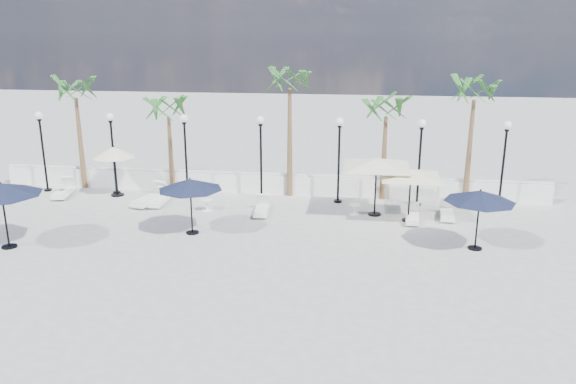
# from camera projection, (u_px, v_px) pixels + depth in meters

# --- Properties ---
(ground) EXTENTS (100.00, 100.00, 0.00)m
(ground) POSITION_uv_depth(u_px,v_px,m) (229.00, 253.00, 19.62)
(ground) COLOR #969691
(ground) RESTS_ON ground
(balustrade) EXTENTS (26.00, 0.30, 1.01)m
(balustrade) POSITION_uv_depth(u_px,v_px,m) (265.00, 184.00, 26.62)
(balustrade) COLOR white
(balustrade) RESTS_ON ground
(lamppost_0) EXTENTS (0.36, 0.36, 3.84)m
(lamppost_0) POSITION_uv_depth(u_px,v_px,m) (42.00, 140.00, 26.44)
(lamppost_0) COLOR black
(lamppost_0) RESTS_ON ground
(lamppost_1) EXTENTS (0.36, 0.36, 3.84)m
(lamppost_1) POSITION_uv_depth(u_px,v_px,m) (112.00, 142.00, 26.00)
(lamppost_1) COLOR black
(lamppost_1) RESTS_ON ground
(lamppost_2) EXTENTS (0.36, 0.36, 3.84)m
(lamppost_2) POSITION_uv_depth(u_px,v_px,m) (185.00, 144.00, 25.55)
(lamppost_2) COLOR black
(lamppost_2) RESTS_ON ground
(lamppost_3) EXTENTS (0.36, 0.36, 3.84)m
(lamppost_3) POSITION_uv_depth(u_px,v_px,m) (261.00, 146.00, 25.11)
(lamppost_3) COLOR black
(lamppost_3) RESTS_ON ground
(lamppost_4) EXTENTS (0.36, 0.36, 3.84)m
(lamppost_4) POSITION_uv_depth(u_px,v_px,m) (339.00, 148.00, 24.66)
(lamppost_4) COLOR black
(lamppost_4) RESTS_ON ground
(lamppost_5) EXTENTS (0.36, 0.36, 3.84)m
(lamppost_5) POSITION_uv_depth(u_px,v_px,m) (420.00, 150.00, 24.22)
(lamppost_5) COLOR black
(lamppost_5) RESTS_ON ground
(lamppost_6) EXTENTS (0.36, 0.36, 3.84)m
(lamppost_6) POSITION_uv_depth(u_px,v_px,m) (504.00, 153.00, 23.77)
(lamppost_6) COLOR black
(lamppost_6) RESTS_ON ground
(palm_0) EXTENTS (2.60, 2.60, 5.50)m
(palm_0) POSITION_uv_depth(u_px,v_px,m) (75.00, 95.00, 26.44)
(palm_0) COLOR brown
(palm_0) RESTS_ON ground
(palm_1) EXTENTS (2.60, 2.60, 4.70)m
(palm_1) POSITION_uv_depth(u_px,v_px,m) (168.00, 113.00, 26.09)
(palm_1) COLOR brown
(palm_1) RESTS_ON ground
(palm_2) EXTENTS (2.60, 2.60, 6.10)m
(palm_2) POSITION_uv_depth(u_px,v_px,m) (290.00, 85.00, 24.98)
(palm_2) COLOR brown
(palm_2) RESTS_ON ground
(palm_3) EXTENTS (2.60, 2.60, 4.90)m
(palm_3) POSITION_uv_depth(u_px,v_px,m) (386.00, 113.00, 24.76)
(palm_3) COLOR brown
(palm_3) RESTS_ON ground
(palm_4) EXTENTS (2.60, 2.60, 5.70)m
(palm_4) POSITION_uv_depth(u_px,v_px,m) (474.00, 97.00, 24.07)
(palm_4) COLOR brown
(palm_4) RESTS_ON ground
(lounger_1) EXTENTS (0.95, 1.99, 0.72)m
(lounger_1) POSITION_uv_depth(u_px,v_px,m) (64.00, 191.00, 26.22)
(lounger_1) COLOR white
(lounger_1) RESTS_ON ground
(lounger_2) EXTENTS (1.30, 2.27, 0.81)m
(lounger_2) POSITION_uv_depth(u_px,v_px,m) (151.00, 198.00, 25.04)
(lounger_2) COLOR white
(lounger_2) RESTS_ON ground
(lounger_3) EXTENTS (0.70, 1.75, 0.64)m
(lounger_3) POSITION_uv_depth(u_px,v_px,m) (262.00, 209.00, 23.71)
(lounger_3) COLOR white
(lounger_3) RESTS_ON ground
(lounger_4) EXTENTS (0.55, 1.67, 0.62)m
(lounger_4) POSITION_uv_depth(u_px,v_px,m) (160.00, 200.00, 24.95)
(lounger_4) COLOR white
(lounger_4) RESTS_ON ground
(lounger_5) EXTENTS (0.66, 1.67, 0.61)m
(lounger_5) POSITION_uv_depth(u_px,v_px,m) (413.00, 217.00, 22.75)
(lounger_5) COLOR white
(lounger_5) RESTS_ON ground
(lounger_6) EXTENTS (0.70, 1.76, 0.64)m
(lounger_6) POSITION_uv_depth(u_px,v_px,m) (447.00, 213.00, 23.20)
(lounger_6) COLOR white
(lounger_6) RESTS_ON ground
(side_table_0) EXTENTS (0.52, 0.52, 0.51)m
(side_table_0) POSITION_uv_depth(u_px,v_px,m) (61.00, 191.00, 26.03)
(side_table_0) COLOR white
(side_table_0) RESTS_ON ground
(side_table_1) EXTENTS (0.53, 0.53, 0.52)m
(side_table_1) POSITION_uv_depth(u_px,v_px,m) (207.00, 204.00, 24.07)
(side_table_1) COLOR white
(side_table_1) RESTS_ON ground
(side_table_2) EXTENTS (0.48, 0.48, 0.46)m
(side_table_2) POSITION_uv_depth(u_px,v_px,m) (355.00, 208.00, 23.55)
(side_table_2) COLOR white
(side_table_2) RESTS_ON ground
(parasol_navy_left) EXTENTS (2.77, 2.77, 2.44)m
(parasol_navy_left) POSITION_uv_depth(u_px,v_px,m) (1.00, 190.00, 19.51)
(parasol_navy_left) COLOR black
(parasol_navy_left) RESTS_ON ground
(parasol_navy_mid) EXTENTS (2.45, 2.45, 2.20)m
(parasol_navy_mid) POSITION_uv_depth(u_px,v_px,m) (190.00, 185.00, 20.96)
(parasol_navy_mid) COLOR black
(parasol_navy_mid) RESTS_ON ground
(parasol_navy_right) EXTENTS (2.47, 2.47, 2.22)m
(parasol_navy_right) POSITION_uv_depth(u_px,v_px,m) (480.00, 197.00, 19.43)
(parasol_navy_right) COLOR black
(parasol_navy_right) RESTS_ON ground
(parasol_cream_sq_a) EXTENTS (5.34, 5.34, 2.62)m
(parasol_cream_sq_a) POSITION_uv_depth(u_px,v_px,m) (377.00, 159.00, 22.95)
(parasol_cream_sq_a) COLOR black
(parasol_cream_sq_a) RESTS_ON ground
(parasol_cream_sq_b) EXTENTS (4.66, 4.66, 2.34)m
(parasol_cream_sq_b) POSITION_uv_depth(u_px,v_px,m) (411.00, 169.00, 22.30)
(parasol_cream_sq_b) COLOR black
(parasol_cream_sq_b) RESTS_ON ground
(parasol_cream_small) EXTENTS (1.95, 1.95, 2.39)m
(parasol_cream_small) POSITION_uv_depth(u_px,v_px,m) (114.00, 153.00, 25.81)
(parasol_cream_small) COLOR black
(parasol_cream_small) RESTS_ON ground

